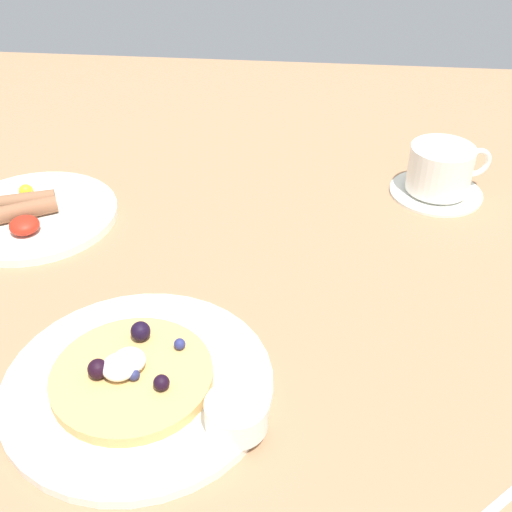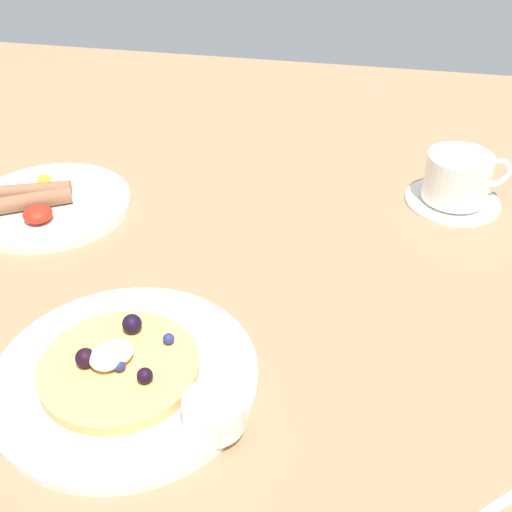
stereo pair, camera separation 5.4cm
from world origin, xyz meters
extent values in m
cube|color=#9B7251|center=(0.00, 0.00, -0.01)|extent=(2.06, 1.50, 0.03)
cylinder|color=white|center=(-0.08, -0.18, 0.01)|extent=(0.26, 0.26, 0.01)
cylinder|color=tan|center=(-0.08, -0.18, 0.02)|extent=(0.15, 0.15, 0.01)
sphere|color=navy|center=(-0.04, -0.14, 0.03)|extent=(0.01, 0.01, 0.01)
sphere|color=black|center=(-0.08, -0.13, 0.03)|extent=(0.02, 0.02, 0.02)
sphere|color=black|center=(-0.11, -0.19, 0.03)|extent=(0.02, 0.02, 0.02)
sphere|color=black|center=(-0.05, -0.20, 0.03)|extent=(0.02, 0.02, 0.02)
sphere|color=navy|center=(-0.08, -0.19, 0.03)|extent=(0.01, 0.01, 0.01)
sphere|color=#C42142|center=(-0.09, -0.18, 0.03)|extent=(0.01, 0.01, 0.01)
sphere|color=navy|center=(-0.09, -0.19, 0.03)|extent=(0.01, 0.01, 0.01)
ellipsoid|color=white|center=(-0.08, -0.18, 0.03)|extent=(0.03, 0.03, 0.02)
ellipsoid|color=white|center=(-0.09, -0.18, 0.03)|extent=(0.02, 0.02, 0.01)
ellipsoid|color=white|center=(-0.09, -0.18, 0.03)|extent=(0.03, 0.03, 0.02)
cylinder|color=white|center=(0.03, -0.22, 0.03)|extent=(0.06, 0.06, 0.03)
cylinder|color=brown|center=(0.03, -0.22, 0.03)|extent=(0.05, 0.05, 0.00)
cylinder|color=white|center=(-0.29, 0.10, 0.01)|extent=(0.22, 0.22, 0.01)
cylinder|color=#8E5B3E|center=(-0.30, 0.08, 0.02)|extent=(0.10, 0.07, 0.02)
cylinder|color=brown|center=(-0.31, 0.11, 0.02)|extent=(0.10, 0.06, 0.02)
ellipsoid|color=white|center=(-0.31, 0.14, 0.01)|extent=(0.08, 0.07, 0.01)
sphere|color=yellow|center=(-0.31, 0.14, 0.02)|extent=(0.02, 0.02, 0.02)
ellipsoid|color=#B32415|center=(-0.28, 0.05, 0.02)|extent=(0.04, 0.04, 0.02)
cylinder|color=white|center=(0.26, 0.22, 0.00)|extent=(0.13, 0.13, 0.01)
cylinder|color=white|center=(0.26, 0.22, 0.04)|extent=(0.09, 0.09, 0.06)
torus|color=white|center=(0.31, 0.24, 0.04)|extent=(0.04, 0.02, 0.04)
cylinder|color=#9A6D59|center=(0.26, 0.22, 0.06)|extent=(0.08, 0.08, 0.01)
camera|label=1|loc=(0.08, -0.59, 0.47)|focal=44.89mm
camera|label=2|loc=(0.13, -0.58, 0.47)|focal=44.89mm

